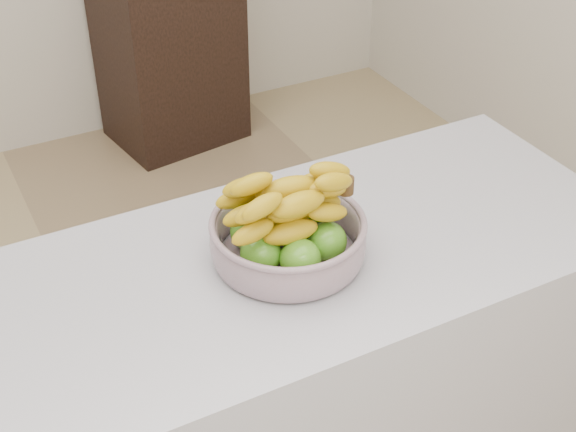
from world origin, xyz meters
name	(u,v)px	position (x,y,z in m)	size (l,w,h in m)	color
cabinet	(168,35)	(0.78, 1.78, 0.50)	(0.55, 0.44, 1.00)	black
fruit_bowl	(288,233)	(0.26, -0.34, 0.96)	(0.31, 0.31, 0.19)	#A6B5C7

